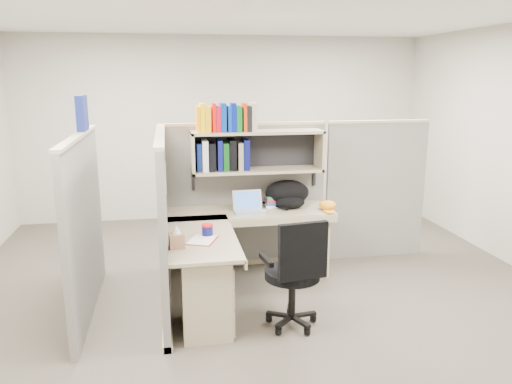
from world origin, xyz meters
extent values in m
plane|color=#353129|center=(0.00, 0.00, 0.00)|extent=(6.00, 6.00, 0.00)
plane|color=#B7B3A5|center=(0.00, 3.00, 1.35)|extent=(6.00, 0.00, 6.00)
plane|color=#B7B3A5|center=(0.00, -3.00, 1.35)|extent=(6.00, 0.00, 6.00)
plane|color=white|center=(0.00, 0.00, 2.70)|extent=(6.00, 6.00, 0.00)
cube|color=#5E5E59|center=(0.00, 0.90, 0.80)|extent=(1.80, 0.06, 1.60)
cube|color=tan|center=(0.00, 0.90, 1.61)|extent=(1.80, 0.08, 0.03)
cube|color=#5E5E59|center=(-0.90, 0.00, 0.80)|extent=(0.06, 1.80, 1.60)
cube|color=tan|center=(-0.90, 0.00, 1.61)|extent=(0.08, 1.80, 0.03)
cube|color=#5E5E59|center=(-1.60, 0.00, 0.80)|extent=(0.06, 1.80, 1.60)
cube|color=#5E5E59|center=(1.55, 0.90, 0.80)|extent=(1.20, 0.06, 1.60)
cube|color=navy|center=(-1.60, 0.35, 1.79)|extent=(0.07, 0.27, 0.32)
cube|color=white|center=(-0.87, 0.15, 1.20)|extent=(0.00, 0.21, 0.28)
cube|color=gray|center=(0.10, 0.70, 1.55)|extent=(1.40, 0.34, 0.03)
cube|color=gray|center=(0.10, 0.70, 1.14)|extent=(1.40, 0.34, 0.03)
cube|color=gray|center=(-0.58, 0.70, 1.34)|extent=(0.03, 0.34, 0.44)
cube|color=gray|center=(0.78, 0.70, 1.34)|extent=(0.03, 0.34, 0.44)
cube|color=black|center=(0.10, 0.86, 1.34)|extent=(1.38, 0.01, 0.41)
cube|color=#FF9705|center=(-0.52, 0.68, 1.69)|extent=(0.03, 0.20, 0.26)
cube|color=yellow|center=(-0.48, 0.68, 1.71)|extent=(0.05, 0.20, 0.29)
cube|color=#FAAD05|center=(-0.42, 0.68, 1.69)|extent=(0.06, 0.20, 0.26)
cube|color=red|center=(-0.36, 0.68, 1.71)|extent=(0.04, 0.20, 0.29)
cube|color=#B70722|center=(-0.32, 0.68, 1.69)|extent=(0.05, 0.20, 0.26)
cube|color=navy|center=(-0.27, 0.68, 1.71)|extent=(0.06, 0.20, 0.29)
cube|color=#052FA2|center=(-0.20, 0.68, 1.69)|extent=(0.04, 0.20, 0.26)
cube|color=#04108D|center=(-0.16, 0.68, 1.71)|extent=(0.04, 0.20, 0.29)
cube|color=#065C1B|center=(-0.11, 0.68, 1.69)|extent=(0.06, 0.20, 0.26)
cube|color=red|center=(-0.04, 0.68, 1.71)|extent=(0.04, 0.20, 0.29)
cube|color=black|center=(0.00, 0.68, 1.69)|extent=(0.05, 0.20, 0.26)
cube|color=tan|center=(0.05, 0.68, 1.71)|extent=(0.06, 0.20, 0.29)
cube|color=#07154D|center=(-0.52, 0.72, 1.30)|extent=(0.05, 0.24, 0.29)
cube|color=silver|center=(-0.46, 0.72, 1.31)|extent=(0.06, 0.24, 0.32)
cube|color=black|center=(-0.39, 0.72, 1.30)|extent=(0.07, 0.24, 0.29)
cube|color=#080D53|center=(-0.30, 0.72, 1.31)|extent=(0.05, 0.24, 0.32)
cube|color=#09400F|center=(-0.24, 0.72, 1.30)|extent=(0.06, 0.24, 0.29)
cube|color=black|center=(-0.17, 0.72, 1.31)|extent=(0.07, 0.24, 0.32)
cube|color=gray|center=(-0.09, 0.72, 1.30)|extent=(0.05, 0.24, 0.29)
cube|color=#070B4B|center=(-0.03, 0.72, 1.31)|extent=(0.06, 0.24, 0.32)
cube|color=gray|center=(0.00, 0.57, 0.71)|extent=(1.74, 0.60, 0.03)
cube|color=gray|center=(-0.57, -0.20, 0.71)|extent=(0.60, 1.34, 0.03)
cube|color=gray|center=(0.00, 0.27, 0.68)|extent=(1.74, 0.02, 0.07)
cube|color=gray|center=(-0.27, -0.20, 0.68)|extent=(0.02, 1.34, 0.07)
cube|color=gray|center=(-0.57, -0.55, 0.34)|extent=(0.40, 0.55, 0.68)
cube|color=tan|center=(-0.36, -0.55, 0.54)|extent=(0.02, 0.50, 0.16)
cube|color=tan|center=(-0.36, -0.55, 0.36)|extent=(0.02, 0.50, 0.16)
cube|color=tan|center=(-0.36, -0.55, 0.14)|extent=(0.02, 0.50, 0.22)
cube|color=#B2B2B7|center=(-0.35, -0.55, 0.54)|extent=(0.01, 0.12, 0.01)
cube|color=gray|center=(0.80, 0.60, 0.35)|extent=(0.03, 0.55, 0.70)
cylinder|color=#0D0E51|center=(-0.52, -0.20, 0.77)|extent=(0.10, 0.10, 0.09)
cylinder|color=red|center=(-0.52, -0.20, 0.82)|extent=(0.10, 0.10, 0.02)
ellipsoid|color=#8B9EC6|center=(0.12, 0.45, 0.75)|extent=(0.11, 0.09, 0.04)
cylinder|color=white|center=(-0.02, 0.73, 0.78)|extent=(0.08, 0.08, 0.09)
cylinder|color=black|center=(0.16, -0.62, 0.48)|extent=(0.47, 0.47, 0.07)
cube|color=black|center=(0.19, -0.84, 0.76)|extent=(0.41, 0.11, 0.47)
cylinder|color=black|center=(0.16, -0.62, 0.29)|extent=(0.06, 0.06, 0.41)
cylinder|color=black|center=(0.16, -0.62, 0.05)|extent=(0.45, 0.45, 0.10)
cube|color=black|center=(-0.07, -0.65, 0.64)|extent=(0.08, 0.27, 0.04)
cube|color=black|center=(0.40, -0.59, 0.64)|extent=(0.08, 0.27, 0.04)
camera|label=1|loc=(-0.83, -4.47, 2.13)|focal=35.00mm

